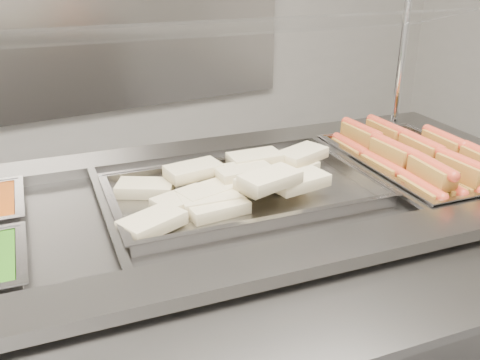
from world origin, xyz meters
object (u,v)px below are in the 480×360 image
sneeze_guard (193,37)px  pan_hotdogs (415,172)px  pan_wraps (243,196)px  steam_counter (224,329)px

sneeze_guard → pan_hotdogs: sneeze_guard is taller
sneeze_guard → pan_wraps: bearing=-82.7°
steam_counter → pan_wraps: size_ratio=2.71×
steam_counter → pan_hotdogs: 0.77m
sneeze_guard → steam_counter: bearing=-98.1°
steam_counter → pan_hotdogs: pan_hotdogs is taller
steam_counter → sneeze_guard: (0.03, 0.22, 0.84)m
sneeze_guard → pan_wraps: (0.03, -0.23, -0.40)m
pan_wraps → steam_counter: bearing=171.9°
pan_wraps → sneeze_guard: bearing=97.3°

